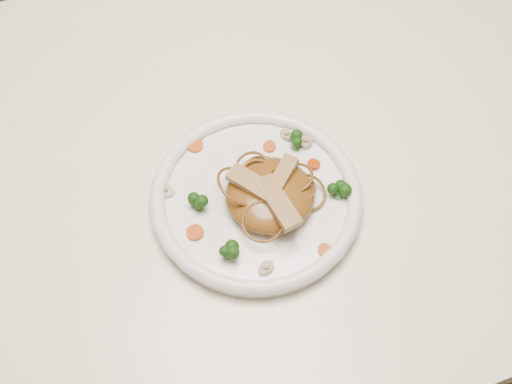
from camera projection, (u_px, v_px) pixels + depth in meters
name	position (u px, v px, depth m)	size (l,w,h in m)	color
ground	(245.00, 335.00, 1.59)	(4.00, 4.00, 0.00)	brown
table	(239.00, 189.00, 1.03)	(1.20, 0.80, 0.75)	white
plate	(256.00, 201.00, 0.90)	(0.27, 0.27, 0.02)	white
noodle_mound	(270.00, 195.00, 0.87)	(0.11, 0.11, 0.04)	brown
chicken_a	(282.00, 176.00, 0.86)	(0.06, 0.02, 0.01)	#A5814D
chicken_b	(255.00, 185.00, 0.86)	(0.07, 0.02, 0.01)	#A5814D
chicken_c	(278.00, 203.00, 0.84)	(0.08, 0.02, 0.01)	#A5814D
broccoli_0	(296.00, 141.00, 0.92)	(0.03, 0.03, 0.03)	#17470E
broccoli_1	(198.00, 202.00, 0.87)	(0.02, 0.02, 0.03)	#17470E
broccoli_2	(228.00, 249.00, 0.84)	(0.03, 0.03, 0.03)	#17470E
broccoli_3	(339.00, 191.00, 0.88)	(0.02, 0.02, 0.03)	#17470E
carrot_0	(269.00, 147.00, 0.93)	(0.02, 0.02, 0.01)	#B24206
carrot_1	(195.00, 233.00, 0.86)	(0.02, 0.02, 0.01)	#B24206
carrot_2	(314.00, 164.00, 0.91)	(0.02, 0.02, 0.01)	#B24206
carrot_3	(195.00, 145.00, 0.93)	(0.02, 0.02, 0.01)	#B24206
carrot_4	(325.00, 250.00, 0.85)	(0.02, 0.02, 0.01)	#B24206
mushroom_0	(266.00, 268.00, 0.84)	(0.02, 0.02, 0.01)	#BEAF8F
mushroom_1	(307.00, 142.00, 0.93)	(0.02, 0.02, 0.01)	#BEAF8F
mushroom_2	(165.00, 191.00, 0.89)	(0.03, 0.03, 0.01)	#BEAF8F
mushroom_3	(287.00, 135.00, 0.94)	(0.02, 0.02, 0.01)	#BEAF8F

